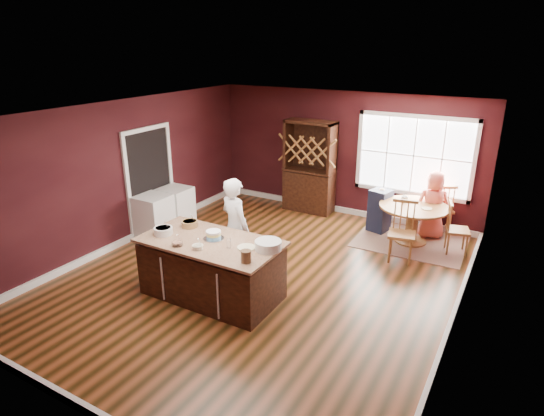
{
  "coord_description": "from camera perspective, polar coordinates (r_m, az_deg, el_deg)",
  "views": [
    {
      "loc": [
        3.47,
        -5.74,
        3.69
      ],
      "look_at": [
        -0.08,
        0.45,
        1.05
      ],
      "focal_mm": 30.0,
      "sensor_mm": 36.0,
      "label": 1
    }
  ],
  "objects": [
    {
      "name": "seated_woman",
      "position": [
        9.39,
        19.55,
        0.37
      ],
      "size": [
        0.77,
        0.65,
        1.35
      ],
      "primitive_type": "imported",
      "rotation": [
        0.0,
        0.0,
        3.52
      ],
      "color": "#E56555",
      "rests_on": "ground"
    },
    {
      "name": "layer_cake",
      "position": [
        6.78,
        -7.35,
        -3.37
      ],
      "size": [
        0.31,
        0.31,
        0.13
      ],
      "primitive_type": null,
      "color": "white",
      "rests_on": "kitchen_island"
    },
    {
      "name": "dryer",
      "position": [
        9.6,
        -11.96,
        0.02
      ],
      "size": [
        0.59,
        0.57,
        0.86
      ],
      "primitive_type": "cube",
      "color": "silver",
      "rests_on": "ground"
    },
    {
      "name": "bowl_yellow",
      "position": [
        7.29,
        -10.29,
        -1.96
      ],
      "size": [
        0.26,
        0.26,
        0.1
      ],
      "primitive_type": "cylinder",
      "color": "#98804E",
      "rests_on": "kitchen_island"
    },
    {
      "name": "kitchen_island",
      "position": [
        6.97,
        -7.58,
        -7.68
      ],
      "size": [
        2.11,
        1.11,
        0.92
      ],
      "color": "black",
      "rests_on": "ground"
    },
    {
      "name": "bowl_blue",
      "position": [
        7.09,
        -13.48,
        -2.8
      ],
      "size": [
        0.28,
        0.28,
        0.11
      ],
      "primitive_type": "cylinder",
      "color": "white",
      "rests_on": "kitchen_island"
    },
    {
      "name": "washer",
      "position": [
        9.17,
        -14.58,
        -1.14
      ],
      "size": [
        0.61,
        0.59,
        0.88
      ],
      "primitive_type": "cube",
      "color": "white",
      "rests_on": "ground"
    },
    {
      "name": "table_plate",
      "position": [
        8.9,
        18.84,
        -0.07
      ],
      "size": [
        0.19,
        0.19,
        0.01
      ],
      "primitive_type": "cylinder",
      "color": "beige",
      "rests_on": "dining_table"
    },
    {
      "name": "table_cup",
      "position": [
        9.18,
        16.29,
        1.13
      ],
      "size": [
        0.14,
        0.14,
        0.1
      ],
      "primitive_type": "imported",
      "rotation": [
        0.0,
        0.0,
        -0.08
      ],
      "color": "white",
      "rests_on": "dining_table"
    },
    {
      "name": "rug",
      "position": [
        9.27,
        16.94,
        -4.05
      ],
      "size": [
        2.05,
        1.61,
        0.01
      ],
      "primitive_type": "cube",
      "rotation": [
        0.0,
        0.0,
        0.02
      ],
      "color": "brown",
      "rests_on": "ground"
    },
    {
      "name": "chair_south",
      "position": [
        8.27,
        16.01,
        -2.89
      ],
      "size": [
        0.53,
        0.52,
        1.09
      ],
      "primitive_type": null,
      "rotation": [
        0.0,
        0.0,
        0.19
      ],
      "color": "brown",
      "rests_on": "ground"
    },
    {
      "name": "bowl_olive",
      "position": [
        6.51,
        -9.29,
        -4.85
      ],
      "size": [
        0.16,
        0.16,
        0.06
      ],
      "primitive_type": "cylinder",
      "color": "beige",
      "rests_on": "kitchen_island"
    },
    {
      "name": "room_shell",
      "position": [
        7.1,
        -1.28,
        1.07
      ],
      "size": [
        7.0,
        7.0,
        7.0
      ],
      "color": "brown",
      "rests_on": "ground"
    },
    {
      "name": "baker",
      "position": [
        7.41,
        -4.65,
        -2.43
      ],
      "size": [
        0.71,
        0.58,
        1.67
      ],
      "primitive_type": "imported",
      "rotation": [
        0.0,
        0.0,
        2.79
      ],
      "color": "white",
      "rests_on": "ground"
    },
    {
      "name": "chair_east",
      "position": [
        8.91,
        22.3,
        -2.33
      ],
      "size": [
        0.49,
        0.51,
        0.98
      ],
      "primitive_type": null,
      "rotation": [
        0.0,
        0.0,
        1.85
      ],
      "color": "#905C2F",
      "rests_on": "ground"
    },
    {
      "name": "dining_table",
      "position": [
        9.07,
        17.27,
        -1.01
      ],
      "size": [
        1.29,
        1.29,
        0.75
      ],
      "color": "brown",
      "rests_on": "ground"
    },
    {
      "name": "toddler",
      "position": [
        9.47,
        13.55,
        2.02
      ],
      "size": [
        0.18,
        0.14,
        0.26
      ],
      "primitive_type": null,
      "color": "#8CA5BF",
      "rests_on": "high_chair"
    },
    {
      "name": "bowl_pink",
      "position": [
        6.66,
        -11.81,
        -4.42
      ],
      "size": [
        0.16,
        0.16,
        0.06
      ],
      "primitive_type": "cylinder",
      "color": "silver",
      "rests_on": "kitchen_island"
    },
    {
      "name": "high_chair",
      "position": [
        9.47,
        13.36,
        -0.22
      ],
      "size": [
        0.45,
        0.45,
        0.92
      ],
      "primitive_type": null,
      "rotation": [
        0.0,
        0.0,
        -0.24
      ],
      "color": "black",
      "rests_on": "ground"
    },
    {
      "name": "hutch",
      "position": [
        10.23,
        4.73,
        5.17
      ],
      "size": [
        1.13,
        0.47,
        2.06
      ],
      "primitive_type": "cube",
      "color": "#3E2310",
      "rests_on": "ground"
    },
    {
      "name": "chair_north",
      "position": [
        9.8,
        20.42,
        0.1
      ],
      "size": [
        0.58,
        0.58,
        1.04
      ],
      "primitive_type": null,
      "rotation": [
        0.0,
        0.0,
        3.66
      ],
      "color": "#955E2F",
      "rests_on": "ground"
    },
    {
      "name": "window",
      "position": [
        9.66,
        17.38,
        6.28
      ],
      "size": [
        2.36,
        0.1,
        1.66
      ],
      "primitive_type": null,
      "color": "white",
      "rests_on": "room_shell"
    },
    {
      "name": "drinking_glass",
      "position": [
        6.48,
        -5.45,
        -4.43
      ],
      "size": [
        0.07,
        0.07,
        0.14
      ],
      "primitive_type": "cylinder",
      "color": "white",
      "rests_on": "kitchen_island"
    },
    {
      "name": "dinner_plate",
      "position": [
        6.47,
        -3.24,
        -4.97
      ],
      "size": [
        0.26,
        0.26,
        0.02
      ],
      "primitive_type": "cylinder",
      "color": "#F2E7C9",
      "rests_on": "kitchen_island"
    },
    {
      "name": "doorway",
      "position": [
        9.42,
        -15.01,
        3.17
      ],
      "size": [
        0.08,
        1.26,
        2.13
      ],
      "primitive_type": null,
      "color": "white",
      "rests_on": "room_shell"
    },
    {
      "name": "white_tub",
      "position": [
        6.4,
        -0.49,
        -4.69
      ],
      "size": [
        0.38,
        0.38,
        0.13
      ],
      "primitive_type": "cylinder",
      "color": "white",
      "rests_on": "kitchen_island"
    },
    {
      "name": "stoneware_crock",
      "position": [
        6.05,
        -3.28,
        -6.08
      ],
      "size": [
        0.14,
        0.14,
        0.17
      ],
      "primitive_type": "cylinder",
      "color": "brown",
      "rests_on": "kitchen_island"
    }
  ]
}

